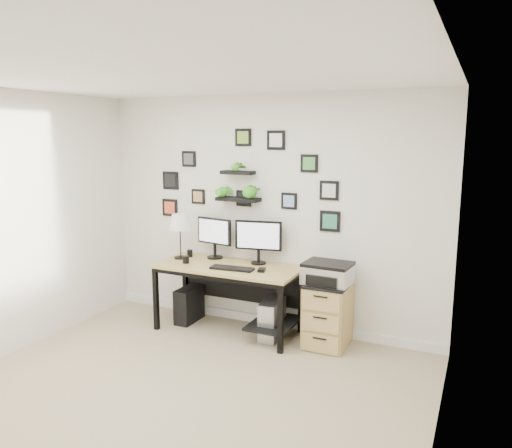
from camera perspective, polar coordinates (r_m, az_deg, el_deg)
The scene contains 14 objects.
room at distance 5.88m, azimuth 1.04°, elevation -10.90°, with size 4.00×4.00×4.00m.
desk at distance 5.53m, azimuth -2.75°, elevation -5.97°, with size 1.60×0.70×0.75m.
monitor_left at distance 5.75m, azimuth -4.79°, elevation -1.25°, with size 0.46×0.21×0.47m.
monitor_right at distance 5.48m, azimuth 0.28°, elevation -1.66°, with size 0.52×0.20×0.49m.
keyboard at distance 5.32m, azimuth -2.75°, elevation -5.09°, with size 0.47×0.15×0.02m, color black.
mouse at distance 5.24m, azimuth 0.65°, elevation -5.28°, with size 0.07×0.11×0.03m, color black.
table_lamp at distance 5.78m, azimuth -8.69°, elevation 0.11°, with size 0.25×0.25×0.52m.
mug at distance 5.62m, azimuth -8.02°, elevation -4.06°, with size 0.07×0.07×0.08m, color black.
pen_cup at distance 5.91m, azimuth -7.57°, elevation -3.33°, with size 0.06×0.06×0.08m, color black.
pc_tower_black at distance 5.97m, azimuth -7.65°, elevation -9.09°, with size 0.18×0.41×0.41m, color black.
pc_tower_grey at distance 5.45m, azimuth 1.84°, elevation -10.83°, with size 0.22×0.44×0.42m.
file_cabinet at distance 5.28m, azimuth 8.19°, elevation -10.16°, with size 0.43×0.53×0.67m.
printer at distance 5.14m, azimuth 8.19°, elevation -5.56°, with size 0.49×0.40×0.21m.
wall_decor at distance 5.58m, azimuth -1.66°, elevation 4.78°, with size 2.23×0.18×1.08m.
Camera 1 is at (2.21, -3.04, 2.15)m, focal length 35.00 mm.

